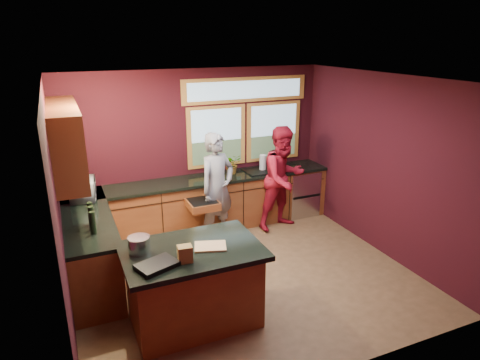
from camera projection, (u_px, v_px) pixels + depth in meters
floor at (245, 276)px, 5.98m from camera, size 4.50×4.50×0.00m
room_shell at (192, 151)px, 5.46m from camera, size 4.52×4.02×2.71m
back_counter at (215, 202)px, 7.39m from camera, size 4.50×0.64×0.93m
left_counter at (89, 246)px, 5.84m from camera, size 0.64×2.30×0.93m
island at (193, 285)px, 4.91m from camera, size 1.55×1.05×0.95m
person_grey at (217, 188)px, 6.81m from camera, size 0.76×0.64×1.79m
person_red at (283, 178)px, 7.26m from camera, size 1.00×0.86×1.79m
microwave at (83, 190)px, 6.21m from camera, size 0.40×0.56×0.29m
potted_plant at (232, 164)px, 7.36m from camera, size 0.30×0.26×0.34m
paper_towel at (263, 163)px, 7.53m from camera, size 0.12×0.12×0.28m
cutting_board at (210, 246)px, 4.79m from camera, size 0.41×0.35×0.02m
stock_pot at (139, 245)px, 4.66m from camera, size 0.24×0.24×0.18m
paper_bag at (185, 254)px, 4.46m from camera, size 0.16×0.14×0.18m
black_tray at (157, 265)px, 4.37m from camera, size 0.47×0.40×0.05m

